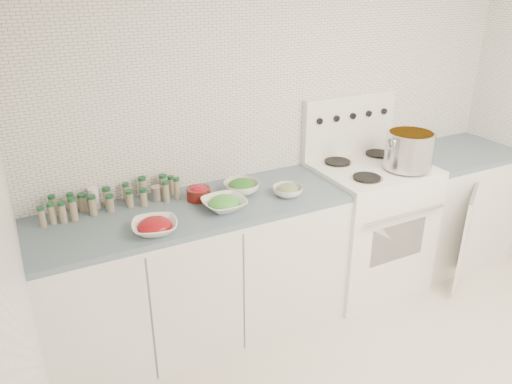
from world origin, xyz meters
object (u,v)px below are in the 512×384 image
object	(u,v)px
stove	(366,222)
bowl_tomato	(155,226)
stock_pot	(409,149)
bowl_snowpea	(224,203)

from	to	relation	value
stove	bowl_tomato	world-z (taller)	stove
stock_pot	bowl_snowpea	xyz separation A→B (m)	(-1.31, 0.07, -0.14)
stove	bowl_tomato	bearing A→B (deg)	-173.54
stove	stock_pot	xyz separation A→B (m)	(0.17, -0.16, 0.58)
stove	bowl_snowpea	world-z (taller)	stove
stove	bowl_snowpea	size ratio (longest dim) A/B	5.28
bowl_tomato	bowl_snowpea	xyz separation A→B (m)	(0.44, 0.09, 0.00)
stock_pot	bowl_snowpea	size ratio (longest dim) A/B	1.32
stove	bowl_snowpea	bearing A→B (deg)	-175.31
stove	bowl_tomato	size ratio (longest dim) A/B	4.70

